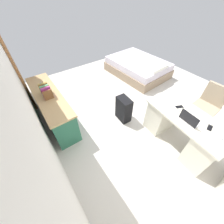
% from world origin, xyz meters
% --- Properties ---
extents(ground_plane, '(5.64, 5.64, 0.00)m').
position_xyz_m(ground_plane, '(0.00, 0.00, 0.00)').
color(ground_plane, beige).
extents(wall_back, '(4.64, 0.10, 2.56)m').
position_xyz_m(wall_back, '(0.00, 2.15, 1.28)').
color(wall_back, silver).
rests_on(wall_back, ground_plane).
extents(door_wooden, '(0.88, 0.05, 2.04)m').
position_xyz_m(door_wooden, '(1.77, 2.07, 1.02)').
color(door_wooden, '#936038').
rests_on(door_wooden, ground_plane).
extents(desk, '(1.49, 0.77, 0.73)m').
position_xyz_m(desk, '(-1.33, -0.02, 0.38)').
color(desk, silver).
rests_on(desk, ground_plane).
extents(office_chair, '(0.52, 0.52, 0.94)m').
position_xyz_m(office_chair, '(-1.29, -0.89, 0.42)').
color(office_chair, black).
rests_on(office_chair, ground_plane).
extents(credenza, '(1.80, 0.48, 0.74)m').
position_xyz_m(credenza, '(0.69, 1.77, 0.37)').
color(credenza, '#28664C').
rests_on(credenza, ground_plane).
extents(bed, '(1.98, 1.51, 0.58)m').
position_xyz_m(bed, '(1.16, -1.24, 0.24)').
color(bed, gray).
rests_on(bed, ground_plane).
extents(suitcase_black, '(0.37, 0.24, 0.59)m').
position_xyz_m(suitcase_black, '(-0.20, 0.47, 0.30)').
color(suitcase_black, black).
rests_on(suitcase_black, ground_plane).
extents(laptop, '(0.33, 0.24, 0.21)m').
position_xyz_m(laptop, '(-1.40, 0.09, 0.78)').
color(laptop, '#B7B7BC').
rests_on(laptop, desk).
extents(computer_mouse, '(0.07, 0.10, 0.03)m').
position_xyz_m(computer_mouse, '(-1.14, 0.03, 0.75)').
color(computer_mouse, white).
rests_on(computer_mouse, desk).
extents(cell_phone_near_laptop, '(0.10, 0.15, 0.01)m').
position_xyz_m(cell_phone_near_laptop, '(-1.67, -0.06, 0.74)').
color(cell_phone_near_laptop, black).
rests_on(cell_phone_near_laptop, desk).
extents(cell_phone_by_mouse, '(0.12, 0.15, 0.01)m').
position_xyz_m(cell_phone_by_mouse, '(-1.09, -0.09, 0.74)').
color(cell_phone_by_mouse, black).
rests_on(cell_phone_by_mouse, desk).
extents(book_row, '(0.31, 0.17, 0.22)m').
position_xyz_m(book_row, '(0.67, 1.77, 0.84)').
color(book_row, brown).
rests_on(book_row, credenza).
extents(figurine_small, '(0.08, 0.08, 0.11)m').
position_xyz_m(figurine_small, '(1.04, 1.77, 0.79)').
color(figurine_small, '#4C7FBF').
rests_on(figurine_small, credenza).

